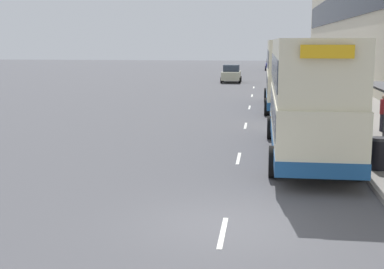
{
  "coord_description": "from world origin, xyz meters",
  "views": [
    {
      "loc": [
        0.81,
        -11.83,
        4.2
      ],
      "look_at": [
        -3.12,
        17.91,
        -1.01
      ],
      "focal_mm": 50.0,
      "sensor_mm": 36.0,
      "label": 1
    }
  ],
  "objects_px": {
    "litter_bin": "(379,153)",
    "car_0": "(231,74)",
    "pedestrian_at_shelter": "(383,113)",
    "pedestrian_3": "(356,116)",
    "double_decker_bus_near": "(308,95)",
    "car_1": "(272,65)",
    "double_decker_bus_ahead": "(288,73)"
  },
  "relations": [
    {
      "from": "pedestrian_at_shelter",
      "to": "pedestrian_3",
      "type": "relative_size",
      "value": 1.01
    },
    {
      "from": "car_0",
      "to": "car_1",
      "type": "distance_m",
      "value": 25.44
    },
    {
      "from": "double_decker_bus_near",
      "to": "double_decker_bus_ahead",
      "type": "distance_m",
      "value": 14.45
    },
    {
      "from": "double_decker_bus_ahead",
      "to": "car_1",
      "type": "xyz_separation_m",
      "value": [
        -0.21,
        46.97,
        -1.44
      ]
    },
    {
      "from": "double_decker_bus_ahead",
      "to": "pedestrian_at_shelter",
      "type": "bearing_deg",
      "value": -66.37
    },
    {
      "from": "pedestrian_3",
      "to": "litter_bin",
      "type": "distance_m",
      "value": 6.42
    },
    {
      "from": "pedestrian_3",
      "to": "car_1",
      "type": "bearing_deg",
      "value": 92.74
    },
    {
      "from": "car_0",
      "to": "pedestrian_3",
      "type": "xyz_separation_m",
      "value": [
        7.36,
        -32.38,
        0.1
      ]
    },
    {
      "from": "car_0",
      "to": "car_1",
      "type": "bearing_deg",
      "value": -100.44
    },
    {
      "from": "car_0",
      "to": "pedestrian_at_shelter",
      "type": "height_order",
      "value": "pedestrian_at_shelter"
    },
    {
      "from": "double_decker_bus_near",
      "to": "car_0",
      "type": "xyz_separation_m",
      "value": [
        -4.94,
        36.41,
        -1.39
      ]
    },
    {
      "from": "pedestrian_at_shelter",
      "to": "pedestrian_3",
      "type": "height_order",
      "value": "pedestrian_at_shelter"
    },
    {
      "from": "double_decker_bus_near",
      "to": "pedestrian_3",
      "type": "relative_size",
      "value": 6.3
    },
    {
      "from": "car_0",
      "to": "pedestrian_3",
      "type": "bearing_deg",
      "value": 102.81
    },
    {
      "from": "double_decker_bus_near",
      "to": "car_1",
      "type": "xyz_separation_m",
      "value": [
        -0.33,
        61.42,
        -1.44
      ]
    },
    {
      "from": "pedestrian_3",
      "to": "litter_bin",
      "type": "xyz_separation_m",
      "value": [
        -0.35,
        -6.41,
        -0.33
      ]
    },
    {
      "from": "litter_bin",
      "to": "double_decker_bus_ahead",
      "type": "bearing_deg",
      "value": 97.42
    },
    {
      "from": "litter_bin",
      "to": "double_decker_bus_near",
      "type": "bearing_deg",
      "value": 131.1
    },
    {
      "from": "double_decker_bus_ahead",
      "to": "car_1",
      "type": "bearing_deg",
      "value": 90.26
    },
    {
      "from": "litter_bin",
      "to": "car_0",
      "type": "bearing_deg",
      "value": 100.25
    },
    {
      "from": "double_decker_bus_ahead",
      "to": "litter_bin",
      "type": "relative_size",
      "value": 10.04
    },
    {
      "from": "double_decker_bus_near",
      "to": "car_1",
      "type": "bearing_deg",
      "value": 90.31
    },
    {
      "from": "pedestrian_3",
      "to": "car_0",
      "type": "bearing_deg",
      "value": 102.81
    },
    {
      "from": "double_decker_bus_ahead",
      "to": "pedestrian_3",
      "type": "bearing_deg",
      "value": -76.31
    },
    {
      "from": "double_decker_bus_near",
      "to": "pedestrian_at_shelter",
      "type": "distance_m",
      "value": 6.74
    },
    {
      "from": "double_decker_bus_near",
      "to": "litter_bin",
      "type": "height_order",
      "value": "double_decker_bus_near"
    },
    {
      "from": "double_decker_bus_near",
      "to": "car_1",
      "type": "distance_m",
      "value": 61.44
    },
    {
      "from": "pedestrian_3",
      "to": "litter_bin",
      "type": "relative_size",
      "value": 1.6
    },
    {
      "from": "double_decker_bus_ahead",
      "to": "pedestrian_at_shelter",
      "type": "height_order",
      "value": "double_decker_bus_ahead"
    },
    {
      "from": "double_decker_bus_ahead",
      "to": "pedestrian_at_shelter",
      "type": "distance_m",
      "value": 9.98
    },
    {
      "from": "double_decker_bus_near",
      "to": "double_decker_bus_ahead",
      "type": "height_order",
      "value": "same"
    },
    {
      "from": "double_decker_bus_near",
      "to": "pedestrian_3",
      "type": "height_order",
      "value": "double_decker_bus_near"
    }
  ]
}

